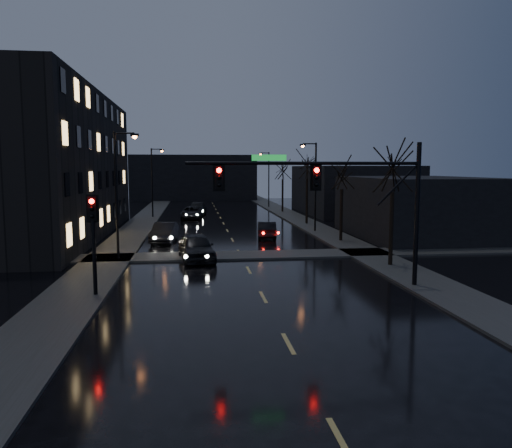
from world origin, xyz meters
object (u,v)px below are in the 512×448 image
object	(u,v)px
oncoming_car_c	(192,213)
oncoming_car_d	(197,209)
oncoming_car_a	(196,247)
oncoming_car_b	(165,232)
lead_car	(267,230)

from	to	relation	value
oncoming_car_c	oncoming_car_d	world-z (taller)	oncoming_car_d
oncoming_car_d	oncoming_car_a	bearing A→B (deg)	-84.52
oncoming_car_b	oncoming_car_c	distance (m)	17.71
oncoming_car_b	oncoming_car_d	bearing A→B (deg)	90.18
oncoming_car_c	oncoming_car_d	xyz separation A→B (m)	(0.65, 5.10, 0.04)
oncoming_car_d	lead_car	distance (m)	22.10
oncoming_car_a	oncoming_car_c	xyz separation A→B (m)	(-0.37, 25.70, -0.14)
oncoming_car_a	oncoming_car_b	bearing A→B (deg)	99.71
oncoming_car_a	oncoming_car_d	distance (m)	30.80
oncoming_car_b	lead_car	xyz separation A→B (m)	(8.26, 1.30, -0.08)
oncoming_car_a	lead_car	xyz separation A→B (m)	(5.85, 9.40, -0.16)
oncoming_car_d	oncoming_car_b	bearing A→B (deg)	-90.77
oncoming_car_a	oncoming_car_c	world-z (taller)	oncoming_car_a
oncoming_car_c	oncoming_car_d	bearing A→B (deg)	85.11
oncoming_car_c	lead_car	size ratio (longest dim) A/B	1.22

